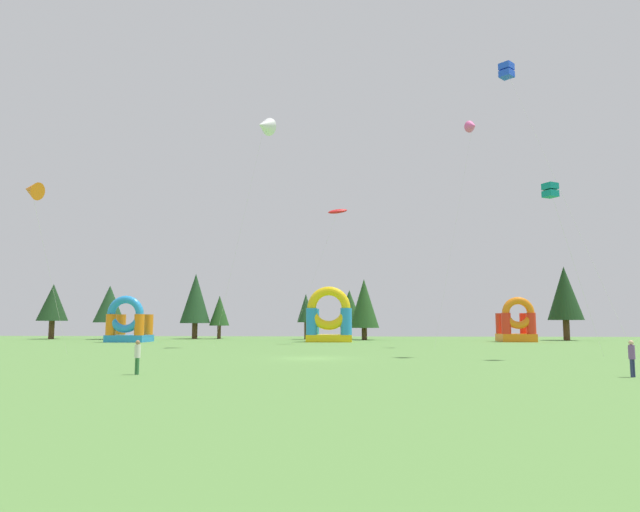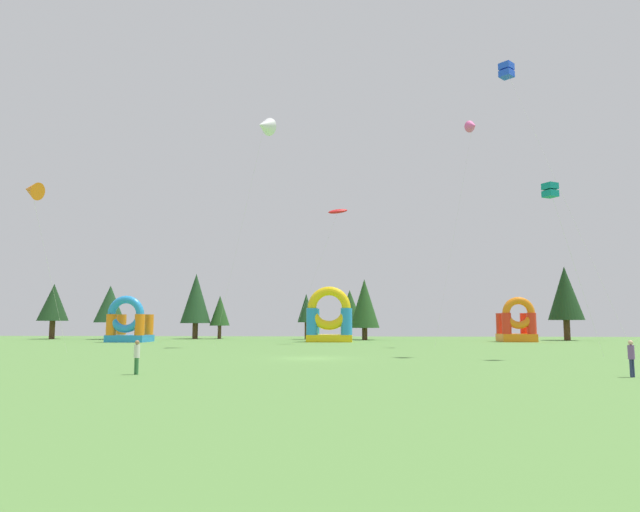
{
  "view_description": "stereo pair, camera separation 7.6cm",
  "coord_description": "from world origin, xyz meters",
  "px_view_note": "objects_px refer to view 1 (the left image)",
  "views": [
    {
      "loc": [
        3.03,
        -39.61,
        2.47
      ],
      "look_at": [
        0.0,
        9.22,
        8.1
      ],
      "focal_mm": 32.27,
      "sensor_mm": 36.0,
      "label": 1
    },
    {
      "loc": [
        3.11,
        -39.61,
        2.47
      ],
      "look_at": [
        0.0,
        9.22,
        8.1
      ],
      "focal_mm": 32.27,
      "sensor_mm": 36.0,
      "label": 2
    }
  ],
  "objects_px": {
    "kite_orange_delta": "(32,190)",
    "inflatable_red_slide": "(516,325)",
    "kite_pink_delta": "(472,126)",
    "kite_blue_box": "(507,71)",
    "kite_white_delta": "(264,126)",
    "inflatable_blue_arch": "(128,325)",
    "kite_teal_box": "(550,190)",
    "person_near_camera": "(137,354)",
    "kite_red_parafoil": "(338,211)",
    "person_far_side": "(632,355)",
    "inflatable_orange_dome": "(329,321)"
  },
  "relations": [
    {
      "from": "kite_white_delta",
      "to": "kite_pink_delta",
      "type": "xyz_separation_m",
      "value": [
        21.18,
        1.7,
        0.08
      ]
    },
    {
      "from": "kite_teal_box",
      "to": "inflatable_red_slide",
      "type": "bearing_deg",
      "value": 78.84
    },
    {
      "from": "kite_teal_box",
      "to": "kite_blue_box",
      "type": "height_order",
      "value": "kite_blue_box"
    },
    {
      "from": "inflatable_blue_arch",
      "to": "kite_pink_delta",
      "type": "bearing_deg",
      "value": -17.11
    },
    {
      "from": "kite_orange_delta",
      "to": "inflatable_red_slide",
      "type": "height_order",
      "value": "kite_orange_delta"
    },
    {
      "from": "kite_white_delta",
      "to": "kite_pink_delta",
      "type": "distance_m",
      "value": 21.25
    },
    {
      "from": "kite_pink_delta",
      "to": "inflatable_blue_arch",
      "type": "xyz_separation_m",
      "value": [
        -40.22,
        12.38,
        -20.29
      ]
    },
    {
      "from": "kite_white_delta",
      "to": "kite_red_parafoil",
      "type": "bearing_deg",
      "value": 54.09
    },
    {
      "from": "kite_blue_box",
      "to": "person_far_side",
      "type": "distance_m",
      "value": 25.64
    },
    {
      "from": "kite_blue_box",
      "to": "person_near_camera",
      "type": "bearing_deg",
      "value": -144.6
    },
    {
      "from": "kite_orange_delta",
      "to": "inflatable_blue_arch",
      "type": "distance_m",
      "value": 32.42
    },
    {
      "from": "kite_teal_box",
      "to": "person_near_camera",
      "type": "height_order",
      "value": "kite_teal_box"
    },
    {
      "from": "kite_white_delta",
      "to": "inflatable_red_slide",
      "type": "relative_size",
      "value": 4.18
    },
    {
      "from": "kite_white_delta",
      "to": "person_far_side",
      "type": "xyz_separation_m",
      "value": [
        21.57,
        -28.87,
        -21.29
      ]
    },
    {
      "from": "kite_red_parafoil",
      "to": "kite_teal_box",
      "type": "bearing_deg",
      "value": -59.95
    },
    {
      "from": "kite_red_parafoil",
      "to": "inflatable_red_slide",
      "type": "distance_m",
      "value": 27.14
    },
    {
      "from": "kite_red_parafoil",
      "to": "inflatable_orange_dome",
      "type": "height_order",
      "value": "kite_red_parafoil"
    },
    {
      "from": "kite_pink_delta",
      "to": "person_near_camera",
      "type": "distance_m",
      "value": 43.58
    },
    {
      "from": "kite_orange_delta",
      "to": "person_far_side",
      "type": "relative_size",
      "value": 7.75
    },
    {
      "from": "kite_white_delta",
      "to": "inflatable_blue_arch",
      "type": "height_order",
      "value": "kite_white_delta"
    },
    {
      "from": "kite_pink_delta",
      "to": "kite_blue_box",
      "type": "distance_m",
      "value": 15.15
    },
    {
      "from": "kite_pink_delta",
      "to": "kite_blue_box",
      "type": "xyz_separation_m",
      "value": [
        -0.45,
        -15.11,
        -0.93
      ]
    },
    {
      "from": "kite_red_parafoil",
      "to": "person_near_camera",
      "type": "xyz_separation_m",
      "value": [
        -8.3,
        -38.81,
        -14.29
      ]
    },
    {
      "from": "kite_teal_box",
      "to": "kite_pink_delta",
      "type": "bearing_deg",
      "value": 93.93
    },
    {
      "from": "person_far_side",
      "to": "kite_orange_delta",
      "type": "bearing_deg",
      "value": 126.91
    },
    {
      "from": "kite_teal_box",
      "to": "inflatable_red_slide",
      "type": "height_order",
      "value": "kite_teal_box"
    },
    {
      "from": "inflatable_orange_dome",
      "to": "kite_blue_box",
      "type": "bearing_deg",
      "value": -63.45
    },
    {
      "from": "kite_teal_box",
      "to": "kite_orange_delta",
      "type": "bearing_deg",
      "value": 179.57
    },
    {
      "from": "kite_orange_delta",
      "to": "person_far_side",
      "type": "xyz_separation_m",
      "value": [
        35.89,
        -12.46,
        -11.01
      ]
    },
    {
      "from": "kite_teal_box",
      "to": "person_far_side",
      "type": "bearing_deg",
      "value": -94.1
    },
    {
      "from": "kite_red_parafoil",
      "to": "kite_pink_delta",
      "type": "relative_size",
      "value": 0.69
    },
    {
      "from": "person_far_side",
      "to": "inflatable_red_slide",
      "type": "height_order",
      "value": "inflatable_red_slide"
    },
    {
      "from": "person_far_side",
      "to": "kite_teal_box",
      "type": "bearing_deg",
      "value": 51.97
    },
    {
      "from": "inflatable_red_slide",
      "to": "kite_teal_box",
      "type": "bearing_deg",
      "value": -101.16
    },
    {
      "from": "kite_pink_delta",
      "to": "person_near_camera",
      "type": "height_order",
      "value": "kite_pink_delta"
    },
    {
      "from": "person_near_camera",
      "to": "inflatable_blue_arch",
      "type": "height_order",
      "value": "inflatable_blue_arch"
    },
    {
      "from": "inflatable_red_slide",
      "to": "kite_orange_delta",
      "type": "bearing_deg",
      "value": -141.62
    },
    {
      "from": "kite_orange_delta",
      "to": "kite_white_delta",
      "type": "relative_size",
      "value": 0.55
    },
    {
      "from": "kite_white_delta",
      "to": "inflatable_orange_dome",
      "type": "distance_m",
      "value": 26.32
    },
    {
      "from": "kite_blue_box",
      "to": "person_near_camera",
      "type": "distance_m",
      "value": 33.79
    },
    {
      "from": "kite_teal_box",
      "to": "kite_white_delta",
      "type": "bearing_deg",
      "value": 143.38
    },
    {
      "from": "inflatable_red_slide",
      "to": "inflatable_blue_arch",
      "type": "bearing_deg",
      "value": -175.2
    },
    {
      "from": "person_far_side",
      "to": "inflatable_red_slide",
      "type": "distance_m",
      "value": 47.66
    },
    {
      "from": "kite_red_parafoil",
      "to": "person_near_camera",
      "type": "relative_size",
      "value": 9.8
    },
    {
      "from": "kite_teal_box",
      "to": "person_near_camera",
      "type": "bearing_deg",
      "value": -152.5
    },
    {
      "from": "kite_pink_delta",
      "to": "inflatable_blue_arch",
      "type": "bearing_deg",
      "value": 162.89
    },
    {
      "from": "kite_white_delta",
      "to": "kite_red_parafoil",
      "type": "distance_m",
      "value": 14.01
    },
    {
      "from": "kite_teal_box",
      "to": "inflatable_orange_dome",
      "type": "height_order",
      "value": "kite_teal_box"
    },
    {
      "from": "kite_orange_delta",
      "to": "inflatable_red_slide",
      "type": "distance_m",
      "value": 56.54
    },
    {
      "from": "kite_red_parafoil",
      "to": "kite_pink_delta",
      "type": "height_order",
      "value": "kite_pink_delta"
    }
  ]
}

